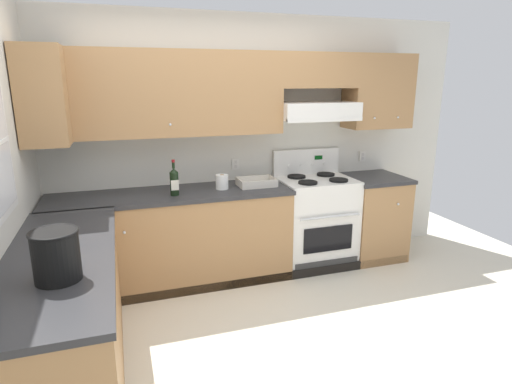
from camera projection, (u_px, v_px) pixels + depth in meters
The scene contains 9 objects.
ground_plane at pixel (257, 348), 3.14m from camera, with size 7.04×7.04×0.00m, color beige.
wall_back at pixel (247, 125), 4.29m from camera, with size 4.68×0.57×2.55m.
counter_back_run at pixel (222, 234), 4.18m from camera, with size 3.60×0.65×0.91m.
counter_left_run at pixel (68, 323), 2.65m from camera, with size 0.63×1.91×0.91m.
stove at pixel (315, 221), 4.49m from camera, with size 0.76×0.62×1.20m.
wine_bottle at pixel (174, 181), 3.81m from camera, with size 0.08×0.08×0.33m.
bowl at pixel (256, 183), 4.18m from camera, with size 0.36×0.25×0.08m.
bucket at pixel (56, 255), 2.18m from camera, with size 0.25×0.25×0.27m.
paper_towel_roll at pixel (222, 182), 4.04m from camera, with size 0.12×0.12×0.14m.
Camera 1 is at (-0.86, -2.61, 1.92)m, focal length 29.81 mm.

